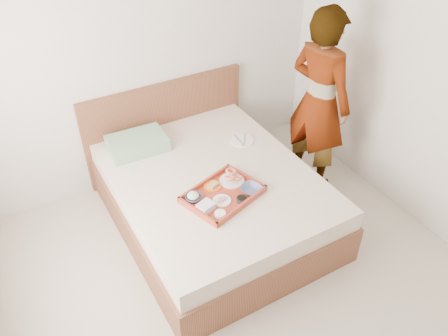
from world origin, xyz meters
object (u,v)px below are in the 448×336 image
Objects in this scene: person at (319,102)px; tray at (223,194)px; dinner_plate at (242,140)px; bed at (213,198)px.

tray is at bearing 94.28° from person.
dinner_plate is 0.12× the size of person.
bed is 1.29m from person.
tray is 2.68× the size of dinner_plate.
dinner_plate reaches higher than bed.
tray is 0.33× the size of person.
tray is 0.80m from dinner_plate.
person is at bearing 2.98° from bed.
bed is 3.41× the size of tray.
person is (0.65, -0.25, 0.34)m from dinner_plate.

